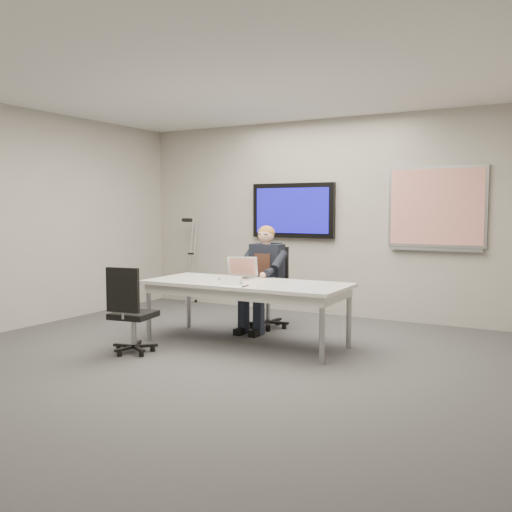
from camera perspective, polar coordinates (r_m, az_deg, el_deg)
The scene contains 14 objects.
floor at distance 5.79m, azimuth -4.74°, elevation -10.50°, with size 6.00×6.00×0.02m, color #393A3C.
ceiling at distance 5.74m, azimuth -4.94°, elevation 17.59°, with size 6.00×6.00×0.02m, color silver.
wall_back at distance 8.25m, azimuth 7.01°, elevation 3.84°, with size 6.00×0.02×2.80m, color #9A958B.
wall_left at distance 7.69m, azimuth -23.67°, elevation 3.42°, with size 0.02×6.00×2.80m, color #9A958B.
conference_table at distance 6.40m, azimuth -0.97°, elevation -3.32°, with size 2.31×1.01×0.71m.
tv_display at distance 8.40m, azimuth 3.71°, elevation 4.56°, with size 1.30×0.09×0.80m.
whiteboard at distance 7.76m, azimuth 17.60°, elevation 4.57°, with size 1.25×0.08×1.10m.
office_chair_far at distance 7.36m, azimuth 1.32°, elevation -4.65°, with size 0.57×0.57×1.03m.
office_chair_near at distance 6.17m, azimuth -12.33°, elevation -6.91°, with size 0.51×0.51×0.93m.
seated_person at distance 7.11m, azimuth 0.45°, elevation -3.29°, with size 0.42×0.71×1.31m.
crutch at distance 9.22m, azimuth -6.46°, elevation -0.40°, with size 0.19×0.30×1.41m, color #AEB0B6, non-canonical shape.
laptop at distance 6.69m, azimuth -1.75°, elevation -1.73°, with size 0.41×0.43×0.25m.
name_tent at distance 6.18m, azimuth -2.47°, elevation -2.43°, with size 0.23×0.06×0.09m, color white, non-canonical shape.
pen at distance 6.00m, azimuth -1.08°, elevation -3.02°, with size 0.01×0.01×0.15m, color black.
Camera 1 is at (3.15, -4.62, 1.52)m, focal length 40.00 mm.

